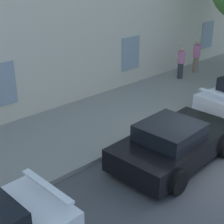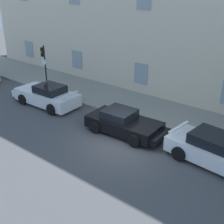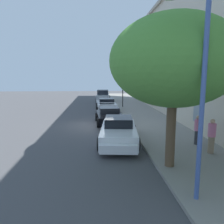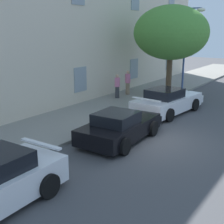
% 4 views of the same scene
% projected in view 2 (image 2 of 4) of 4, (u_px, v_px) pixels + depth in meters
% --- Properties ---
extents(ground_plane, '(80.00, 80.00, 0.00)m').
position_uv_depth(ground_plane, '(123.00, 143.00, 15.73)').
color(ground_plane, '#444447').
extents(sidewalk, '(60.00, 4.05, 0.14)m').
position_uv_depth(sidewalk, '(165.00, 114.00, 18.83)').
color(sidewalk, gray).
rests_on(sidewalk, ground).
extents(building_facade, '(39.81, 3.77, 11.27)m').
position_uv_depth(building_facade, '(200.00, 16.00, 19.13)').
color(building_facade, beige).
rests_on(building_facade, ground).
extents(sportscar_red_lead, '(4.98, 2.24, 1.44)m').
position_uv_depth(sportscar_red_lead, '(45.00, 95.00, 20.21)').
color(sportscar_red_lead, white).
rests_on(sportscar_red_lead, ground).
extents(sportscar_yellow_flank, '(4.56, 2.30, 1.29)m').
position_uv_depth(sportscar_yellow_flank, '(126.00, 124.00, 16.44)').
color(sportscar_yellow_flank, black).
rests_on(sportscar_yellow_flank, ground).
extents(sportscar_white_middle, '(5.26, 2.51, 1.43)m').
position_uv_depth(sportscar_white_middle, '(222.00, 153.00, 13.60)').
color(sportscar_white_middle, white).
rests_on(sportscar_white_middle, ground).
extents(traffic_light, '(0.44, 0.36, 3.19)m').
position_uv_depth(traffic_light, '(44.00, 59.00, 22.29)').
color(traffic_light, black).
rests_on(traffic_light, sidewalk).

